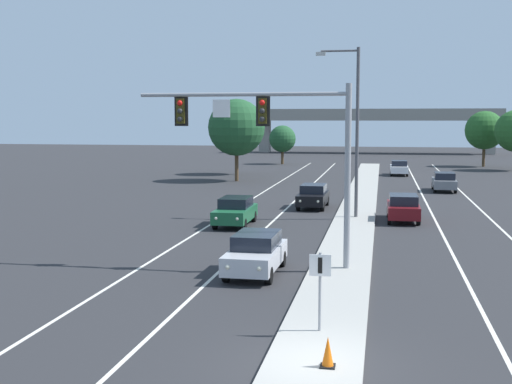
# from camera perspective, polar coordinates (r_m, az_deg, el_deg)

# --- Properties ---
(ground_plane) EXTENTS (260.00, 260.00, 0.00)m
(ground_plane) POSITION_cam_1_polar(r_m,az_deg,el_deg) (16.94, 4.93, -14.53)
(ground_plane) COLOR #28282B
(median_island) EXTENTS (2.40, 110.00, 0.15)m
(median_island) POSITION_cam_1_polar(r_m,az_deg,el_deg) (34.31, 7.96, -3.76)
(median_island) COLOR #9E9B93
(median_island) RESTS_ON ground
(lane_stripe_oncoming_center) EXTENTS (0.14, 100.00, 0.01)m
(lane_stripe_oncoming_center) POSITION_cam_1_polar(r_m,az_deg,el_deg) (41.67, 1.95, -2.03)
(lane_stripe_oncoming_center) COLOR silver
(lane_stripe_oncoming_center) RESTS_ON ground
(lane_stripe_receding_center) EXTENTS (0.14, 100.00, 0.01)m
(lane_stripe_receding_center) POSITION_cam_1_polar(r_m,az_deg,el_deg) (41.32, 14.96, -2.31)
(lane_stripe_receding_center) COLOR silver
(lane_stripe_receding_center) RESTS_ON ground
(edge_stripe_left) EXTENTS (0.14, 100.00, 0.01)m
(edge_stripe_left) POSITION_cam_1_polar(r_m,az_deg,el_deg) (42.29, -2.48, -1.91)
(edge_stripe_left) COLOR silver
(edge_stripe_left) RESTS_ON ground
(edge_stripe_right) EXTENTS (0.14, 100.00, 0.01)m
(edge_stripe_right) POSITION_cam_1_polar(r_m,az_deg,el_deg) (41.71, 19.48, -2.38)
(edge_stripe_right) COLOR silver
(edge_stripe_right) RESTS_ON ground
(overhead_signal_mast) EXTENTS (8.48, 0.44, 7.20)m
(overhead_signal_mast) POSITION_cam_1_polar(r_m,az_deg,el_deg) (26.49, 1.85, 4.91)
(overhead_signal_mast) COLOR gray
(overhead_signal_mast) RESTS_ON median_island
(median_sign_post) EXTENTS (0.60, 0.10, 2.20)m
(median_sign_post) POSITION_cam_1_polar(r_m,az_deg,el_deg) (18.70, 5.46, -7.44)
(median_sign_post) COLOR gray
(median_sign_post) RESTS_ON median_island
(street_lamp_median) EXTENTS (2.58, 0.28, 10.00)m
(street_lamp_median) POSITION_cam_1_polar(r_m,az_deg,el_deg) (40.25, 8.27, 5.89)
(street_lamp_median) COLOR #4C4C51
(street_lamp_median) RESTS_ON median_island
(car_oncoming_silver) EXTENTS (1.88, 4.49, 1.58)m
(car_oncoming_silver) POSITION_cam_1_polar(r_m,az_deg,el_deg) (26.14, -0.01, -5.18)
(car_oncoming_silver) COLOR #B7B7BC
(car_oncoming_silver) RESTS_ON ground
(car_oncoming_green) EXTENTS (1.86, 4.48, 1.58)m
(car_oncoming_green) POSITION_cam_1_polar(r_m,az_deg,el_deg) (37.85, -1.77, -1.62)
(car_oncoming_green) COLOR #195633
(car_oncoming_green) RESTS_ON ground
(car_oncoming_black) EXTENTS (1.88, 4.49, 1.58)m
(car_oncoming_black) POSITION_cam_1_polar(r_m,az_deg,el_deg) (45.39, 4.88, -0.33)
(car_oncoming_black) COLOR black
(car_oncoming_black) RESTS_ON ground
(car_receding_darkred) EXTENTS (1.85, 4.48, 1.58)m
(car_receding_darkred) POSITION_cam_1_polar(r_m,az_deg,el_deg) (40.33, 12.38, -1.28)
(car_receding_darkred) COLOR #5B0F14
(car_receding_darkred) RESTS_ON ground
(car_receding_grey) EXTENTS (1.91, 4.50, 1.58)m
(car_receding_grey) POSITION_cam_1_polar(r_m,az_deg,el_deg) (57.71, 15.67, 0.87)
(car_receding_grey) COLOR slate
(car_receding_grey) RESTS_ON ground
(car_receding_white) EXTENTS (1.83, 4.47, 1.58)m
(car_receding_white) POSITION_cam_1_polar(r_m,az_deg,el_deg) (72.88, 12.05, 2.04)
(car_receding_white) COLOR silver
(car_receding_white) RESTS_ON ground
(traffic_cone_median_nose) EXTENTS (0.36, 0.36, 0.74)m
(traffic_cone_median_nose) POSITION_cam_1_polar(r_m,az_deg,el_deg) (16.40, 6.11, -13.36)
(traffic_cone_median_nose) COLOR black
(traffic_cone_median_nose) RESTS_ON median_island
(overpass_bridge) EXTENTS (42.40, 6.40, 7.65)m
(overpass_bridge) POSITION_cam_1_polar(r_m,az_deg,el_deg) (118.56, 9.98, 6.05)
(overpass_bridge) COLOR gray
(overpass_bridge) RESTS_ON ground
(tree_far_left_b) EXTENTS (4.50, 4.50, 6.50)m
(tree_far_left_b) POSITION_cam_1_polar(r_m,az_deg,el_deg) (72.24, -1.66, 4.86)
(tree_far_left_b) COLOR #4C3823
(tree_far_left_b) RESTS_ON ground
(tree_far_right_c) EXTENTS (4.81, 4.81, 6.96)m
(tree_far_right_c) POSITION_cam_1_polar(r_m,az_deg,el_deg) (88.60, 18.82, 4.98)
(tree_far_right_c) COLOR #4C3823
(tree_far_right_c) RESTS_ON ground
(tree_far_left_c) EXTENTS (3.53, 3.53, 5.11)m
(tree_far_left_c) POSITION_cam_1_polar(r_m,az_deg,el_deg) (88.75, 2.26, 4.53)
(tree_far_left_c) COLOR #4C3823
(tree_far_left_c) RESTS_ON ground
(tree_far_left_a) EXTENTS (5.45, 5.45, 7.88)m
(tree_far_left_a) POSITION_cam_1_polar(r_m,az_deg,el_deg) (64.46, -1.66, 5.49)
(tree_far_left_a) COLOR #4C3823
(tree_far_left_a) RESTS_ON ground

